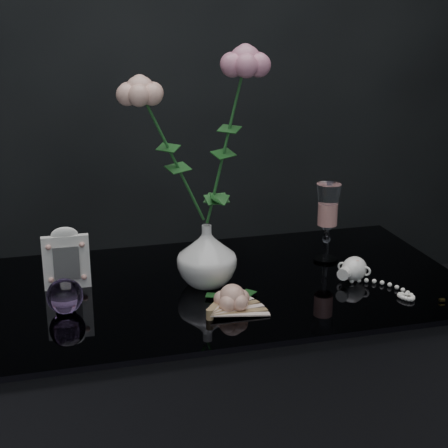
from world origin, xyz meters
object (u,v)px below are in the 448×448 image
object	(u,v)px
vase	(207,255)
loose_rose	(232,297)
wine_glass	(327,223)
picture_frame	(66,258)
pearl_jar	(354,268)
paperweight	(65,296)

from	to	relation	value
vase	loose_rose	bearing A→B (deg)	-82.71
wine_glass	picture_frame	xyz separation A→B (m)	(-0.61, -0.01, -0.03)
wine_glass	pearl_jar	distance (m)	0.14
picture_frame	loose_rose	size ratio (longest dim) A/B	0.86
vase	loose_rose	xyz separation A→B (m)	(0.02, -0.14, -0.04)
vase	picture_frame	bearing A→B (deg)	168.55
wine_glass	picture_frame	bearing A→B (deg)	-179.03
picture_frame	pearl_jar	bearing A→B (deg)	-9.86
picture_frame	pearl_jar	size ratio (longest dim) A/B	0.71
paperweight	loose_rose	world-z (taller)	paperweight
vase	wine_glass	distance (m)	0.32
vase	picture_frame	size ratio (longest dim) A/B	0.98
vase	paperweight	distance (m)	0.32
picture_frame	pearl_jar	xyz separation A→B (m)	(0.62, -0.12, -0.04)
paperweight	loose_rose	xyz separation A→B (m)	(0.32, -0.07, -0.01)
picture_frame	paperweight	bearing A→B (deg)	-93.65
picture_frame	loose_rose	bearing A→B (deg)	-31.76
pearl_jar	picture_frame	bearing A→B (deg)	-146.77
vase	paperweight	world-z (taller)	vase
wine_glass	loose_rose	world-z (taller)	wine_glass
picture_frame	vase	bearing A→B (deg)	-10.59
wine_glass	pearl_jar	xyz separation A→B (m)	(0.01, -0.13, -0.07)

